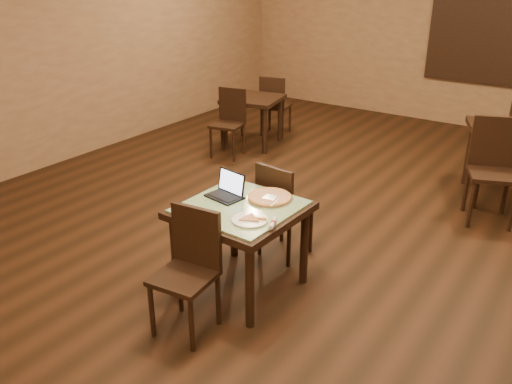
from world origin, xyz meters
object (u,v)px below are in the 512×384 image
Objects in this scene: tiled_table at (241,217)px; pizza_pan at (269,198)px; other_table_b at (253,105)px; other_table_a at (511,141)px; laptop at (228,190)px; other_table_a_chair_near at (493,164)px; chair_main_near at (190,263)px; other_table_b_chair_far at (274,103)px; other_table_b_chair_near at (230,118)px; chair_main_far at (280,206)px.

pizza_pan is at bearing 65.28° from tiled_table.
other_table_b is at bearing 125.26° from tiled_table.
laptop is at bearing -138.96° from other_table_a.
other_table_a_chair_near reaches higher than pizza_pan.
laptop reaches higher than chair_main_near.
other_table_a_chair_near is 1.19× the size of other_table_b.
laptop reaches higher than other_table_a.
pizza_pan is 4.12m from other_table_b_chair_far.
chair_main_near reaches higher than other_table_b_chair_far.
other_table_b_chair_far is (-2.08, 3.72, -0.14)m from tiled_table.
chair_main_near is (-0.01, -0.62, -0.13)m from tiled_table.
chair_main_near is at bearing -98.56° from pizza_pan.
other_table_a is at bearing -11.05° from other_table_b.
laptop is at bearing -143.99° from other_table_a_chair_near.
other_table_a is 1.28× the size of other_table_b.
laptop is 0.83× the size of pizza_pan.
chair_main_near is 3.87m from other_table_b_chair_near.
chair_main_near is 4.80m from other_table_b_chair_far.
chair_main_far reaches higher than other_table_b.
chair_main_far is 0.79× the size of other_table_a.
chair_main_near is at bearing -89.00° from tiled_table.
other_table_a is at bearing -2.27° from other_table_b_chair_near.
tiled_table is 0.82× the size of other_table_a.
chair_main_far is at bearing -146.73° from other_table_a_chair_near.
chair_main_near reaches higher than pizza_pan.
tiled_table is 2.45× the size of pizza_pan.
chair_main_near is 0.81× the size of other_table_a.
other_table_b_chair_near is at bearing -38.28° from chair_main_far.
chair_main_far is at bearing 92.55° from tiled_table.
pizza_pan is 0.42× the size of other_table_b_chair_far.
other_table_b_chair_far is at bearing 139.80° from other_table_a_chair_near.
other_table_a reaches higher than other_table_b.
laptop reaches higher than other_table_b.
tiled_table is at bearing -16.34° from laptop.
other_table_a_chair_near is (1.56, 2.49, -0.20)m from laptop.
other_table_b_chair_far is (-1.88, 3.62, -0.29)m from laptop.
tiled_table is at bearing 96.16° from chair_main_far.
other_table_b_chair_near is (-2.11, 2.63, -0.14)m from tiled_table.
other_table_b_chair_far is at bearing 76.37° from other_table_b_chair_near.
laptop reaches higher than pizza_pan.
chair_main_far reaches higher than other_table_a.
tiled_table is 1.01× the size of chair_main_near.
tiled_table is 0.63m from chair_main_near.
laptop is at bearing -64.85° from other_table_b_chair_near.
other_table_b is 0.98× the size of other_table_b_chair_far.
laptop is at bearing -70.25° from other_table_b.
other_table_b is at bearing 127.04° from pizza_pan.
laptop is 0.35× the size of other_table_b.
other_table_b_chair_near reaches higher than pizza_pan.
other_table_b_chair_near is 1.00× the size of other_table_b_chair_far.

